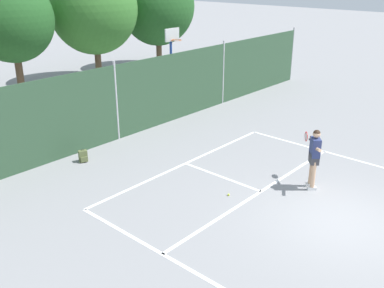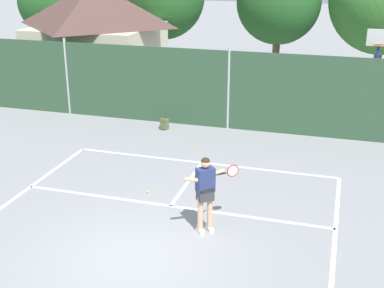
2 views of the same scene
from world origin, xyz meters
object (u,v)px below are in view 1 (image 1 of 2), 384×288
(basketball_hoop, at_px, (172,55))
(backpack_olive, at_px, (83,156))
(tennis_ball, at_px, (229,195))
(tennis_player, at_px, (314,154))

(basketball_hoop, relative_size, backpack_olive, 7.67)
(tennis_ball, bearing_deg, basketball_hoop, 53.44)
(tennis_ball, relative_size, backpack_olive, 0.14)
(tennis_player, height_order, backpack_olive, tennis_player)
(tennis_ball, distance_m, backpack_olive, 5.35)
(backpack_olive, bearing_deg, basketball_hoop, 20.80)
(basketball_hoop, xyz_separation_m, backpack_olive, (-7.22, -2.74, -2.12))
(tennis_ball, height_order, backpack_olive, backpack_olive)
(basketball_hoop, bearing_deg, backpack_olive, -159.20)
(basketball_hoop, distance_m, backpack_olive, 8.01)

